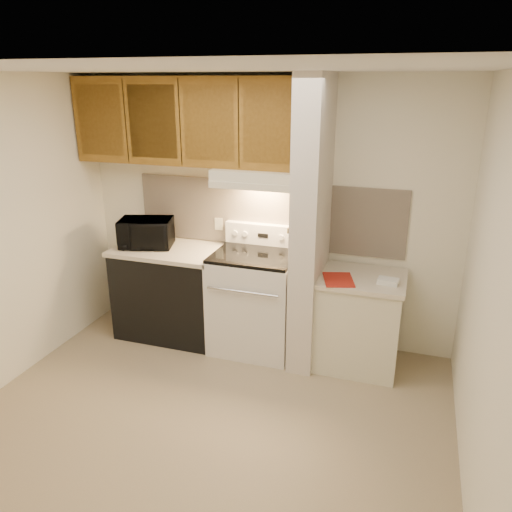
% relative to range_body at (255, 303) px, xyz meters
% --- Properties ---
extents(floor, '(3.60, 3.60, 0.00)m').
position_rel_range_body_xyz_m(floor, '(0.00, -1.16, -0.46)').
color(floor, tan).
rests_on(floor, ground).
extents(ceiling, '(3.60, 3.60, 0.00)m').
position_rel_range_body_xyz_m(ceiling, '(0.00, -1.16, 2.04)').
color(ceiling, white).
rests_on(ceiling, wall_back).
extents(wall_back, '(3.60, 2.50, 0.02)m').
position_rel_range_body_xyz_m(wall_back, '(0.00, 0.34, 0.79)').
color(wall_back, white).
rests_on(wall_back, floor).
extents(wall_right, '(0.02, 3.00, 2.50)m').
position_rel_range_body_xyz_m(wall_right, '(1.80, -1.16, 0.79)').
color(wall_right, white).
rests_on(wall_right, floor).
extents(backsplash, '(2.60, 0.02, 0.63)m').
position_rel_range_body_xyz_m(backsplash, '(0.00, 0.33, 0.78)').
color(backsplash, beige).
rests_on(backsplash, wall_back).
extents(range_body, '(0.76, 0.65, 0.92)m').
position_rel_range_body_xyz_m(range_body, '(0.00, 0.00, 0.00)').
color(range_body, silver).
rests_on(range_body, floor).
extents(oven_window, '(0.50, 0.01, 0.30)m').
position_rel_range_body_xyz_m(oven_window, '(0.00, -0.32, 0.04)').
color(oven_window, black).
rests_on(oven_window, range_body).
extents(oven_handle, '(0.65, 0.02, 0.02)m').
position_rel_range_body_xyz_m(oven_handle, '(0.00, -0.35, 0.26)').
color(oven_handle, silver).
rests_on(oven_handle, range_body).
extents(cooktop, '(0.74, 0.64, 0.03)m').
position_rel_range_body_xyz_m(cooktop, '(0.00, 0.00, 0.48)').
color(cooktop, black).
rests_on(cooktop, range_body).
extents(range_backguard, '(0.76, 0.08, 0.20)m').
position_rel_range_body_xyz_m(range_backguard, '(0.00, 0.28, 0.59)').
color(range_backguard, silver).
rests_on(range_backguard, range_body).
extents(range_display, '(0.10, 0.01, 0.04)m').
position_rel_range_body_xyz_m(range_display, '(0.00, 0.24, 0.59)').
color(range_display, black).
rests_on(range_display, range_backguard).
extents(range_knob_left_outer, '(0.05, 0.02, 0.05)m').
position_rel_range_body_xyz_m(range_knob_left_outer, '(-0.28, 0.24, 0.59)').
color(range_knob_left_outer, silver).
rests_on(range_knob_left_outer, range_backguard).
extents(range_knob_left_inner, '(0.05, 0.02, 0.05)m').
position_rel_range_body_xyz_m(range_knob_left_inner, '(-0.18, 0.24, 0.59)').
color(range_knob_left_inner, silver).
rests_on(range_knob_left_inner, range_backguard).
extents(range_knob_right_inner, '(0.05, 0.02, 0.05)m').
position_rel_range_body_xyz_m(range_knob_right_inner, '(0.18, 0.24, 0.59)').
color(range_knob_right_inner, silver).
rests_on(range_knob_right_inner, range_backguard).
extents(range_knob_right_outer, '(0.05, 0.02, 0.05)m').
position_rel_range_body_xyz_m(range_knob_right_outer, '(0.28, 0.24, 0.59)').
color(range_knob_right_outer, silver).
rests_on(range_knob_right_outer, range_backguard).
extents(dishwasher_front, '(1.00, 0.63, 0.87)m').
position_rel_range_body_xyz_m(dishwasher_front, '(-0.88, 0.01, -0.03)').
color(dishwasher_front, black).
rests_on(dishwasher_front, floor).
extents(left_countertop, '(1.04, 0.67, 0.04)m').
position_rel_range_body_xyz_m(left_countertop, '(-0.88, 0.01, 0.43)').
color(left_countertop, beige).
rests_on(left_countertop, dishwasher_front).
extents(spoon_rest, '(0.20, 0.10, 0.01)m').
position_rel_range_body_xyz_m(spoon_rest, '(-0.99, 0.04, 0.46)').
color(spoon_rest, black).
rests_on(spoon_rest, left_countertop).
extents(teal_jar, '(0.12, 0.12, 0.10)m').
position_rel_range_body_xyz_m(teal_jar, '(-1.23, 0.23, 0.50)').
color(teal_jar, '#29605D').
rests_on(teal_jar, left_countertop).
extents(outlet, '(0.08, 0.01, 0.12)m').
position_rel_range_body_xyz_m(outlet, '(-0.48, 0.32, 0.64)').
color(outlet, beige).
rests_on(outlet, backsplash).
extents(microwave, '(0.57, 0.46, 0.27)m').
position_rel_range_body_xyz_m(microwave, '(-1.10, -0.01, 0.59)').
color(microwave, black).
rests_on(microwave, left_countertop).
extents(partition_pillar, '(0.22, 0.70, 2.50)m').
position_rel_range_body_xyz_m(partition_pillar, '(0.51, -0.01, 0.79)').
color(partition_pillar, beige).
rests_on(partition_pillar, floor).
extents(pillar_trim, '(0.01, 0.70, 0.04)m').
position_rel_range_body_xyz_m(pillar_trim, '(0.39, -0.01, 0.84)').
color(pillar_trim, brown).
rests_on(pillar_trim, partition_pillar).
extents(knife_strip, '(0.02, 0.42, 0.04)m').
position_rel_range_body_xyz_m(knife_strip, '(0.39, -0.06, 0.86)').
color(knife_strip, black).
rests_on(knife_strip, partition_pillar).
extents(knife_blade_a, '(0.01, 0.03, 0.16)m').
position_rel_range_body_xyz_m(knife_blade_a, '(0.38, -0.22, 0.76)').
color(knife_blade_a, silver).
rests_on(knife_blade_a, knife_strip).
extents(knife_handle_a, '(0.02, 0.02, 0.10)m').
position_rel_range_body_xyz_m(knife_handle_a, '(0.38, -0.21, 0.91)').
color(knife_handle_a, black).
rests_on(knife_handle_a, knife_strip).
extents(knife_blade_b, '(0.01, 0.04, 0.18)m').
position_rel_range_body_xyz_m(knife_blade_b, '(0.38, -0.14, 0.75)').
color(knife_blade_b, silver).
rests_on(knife_blade_b, knife_strip).
extents(knife_handle_b, '(0.02, 0.02, 0.10)m').
position_rel_range_body_xyz_m(knife_handle_b, '(0.38, -0.14, 0.91)').
color(knife_handle_b, black).
rests_on(knife_handle_b, knife_strip).
extents(knife_blade_c, '(0.01, 0.04, 0.20)m').
position_rel_range_body_xyz_m(knife_blade_c, '(0.38, -0.07, 0.74)').
color(knife_blade_c, silver).
rests_on(knife_blade_c, knife_strip).
extents(knife_handle_c, '(0.02, 0.02, 0.10)m').
position_rel_range_body_xyz_m(knife_handle_c, '(0.38, -0.06, 0.91)').
color(knife_handle_c, black).
rests_on(knife_handle_c, knife_strip).
extents(knife_blade_d, '(0.01, 0.04, 0.16)m').
position_rel_range_body_xyz_m(knife_blade_d, '(0.38, 0.03, 0.76)').
color(knife_blade_d, silver).
rests_on(knife_blade_d, knife_strip).
extents(knife_handle_d, '(0.02, 0.02, 0.10)m').
position_rel_range_body_xyz_m(knife_handle_d, '(0.38, 0.04, 0.91)').
color(knife_handle_d, black).
rests_on(knife_handle_d, knife_strip).
extents(knife_blade_e, '(0.01, 0.04, 0.18)m').
position_rel_range_body_xyz_m(knife_blade_e, '(0.38, 0.11, 0.75)').
color(knife_blade_e, silver).
rests_on(knife_blade_e, knife_strip).
extents(knife_handle_e, '(0.02, 0.02, 0.10)m').
position_rel_range_body_xyz_m(knife_handle_e, '(0.38, 0.11, 0.91)').
color(knife_handle_e, black).
rests_on(knife_handle_e, knife_strip).
extents(oven_mitt, '(0.03, 0.09, 0.22)m').
position_rel_range_body_xyz_m(oven_mitt, '(0.38, 0.17, 0.77)').
color(oven_mitt, gray).
rests_on(oven_mitt, partition_pillar).
extents(right_cab_base, '(0.70, 0.60, 0.81)m').
position_rel_range_body_xyz_m(right_cab_base, '(0.97, -0.01, -0.06)').
color(right_cab_base, beige).
rests_on(right_cab_base, floor).
extents(right_countertop, '(0.74, 0.64, 0.04)m').
position_rel_range_body_xyz_m(right_countertop, '(0.97, -0.01, 0.37)').
color(right_countertop, beige).
rests_on(right_countertop, right_cab_base).
extents(red_folder, '(0.32, 0.38, 0.01)m').
position_rel_range_body_xyz_m(red_folder, '(0.79, -0.16, 0.40)').
color(red_folder, '#A72014').
rests_on(red_folder, right_countertop).
extents(white_box, '(0.18, 0.13, 0.04)m').
position_rel_range_body_xyz_m(white_box, '(1.19, -0.10, 0.41)').
color(white_box, white).
rests_on(white_box, right_countertop).
extents(range_hood, '(0.78, 0.44, 0.15)m').
position_rel_range_body_xyz_m(range_hood, '(0.00, 0.12, 1.17)').
color(range_hood, beige).
rests_on(range_hood, upper_cabinets).
extents(hood_lip, '(0.78, 0.04, 0.06)m').
position_rel_range_body_xyz_m(hood_lip, '(0.00, -0.08, 1.12)').
color(hood_lip, beige).
rests_on(hood_lip, range_hood).
extents(upper_cabinets, '(2.18, 0.33, 0.77)m').
position_rel_range_body_xyz_m(upper_cabinets, '(-0.69, 0.17, 1.62)').
color(upper_cabinets, brown).
rests_on(upper_cabinets, wall_back).
extents(cab_door_a, '(0.46, 0.01, 0.63)m').
position_rel_range_body_xyz_m(cab_door_a, '(-1.51, 0.01, 1.62)').
color(cab_door_a, brown).
rests_on(cab_door_a, upper_cabinets).
extents(cab_gap_a, '(0.01, 0.01, 0.73)m').
position_rel_range_body_xyz_m(cab_gap_a, '(-1.23, 0.01, 1.62)').
color(cab_gap_a, black).
rests_on(cab_gap_a, upper_cabinets).
extents(cab_door_b, '(0.46, 0.01, 0.63)m').
position_rel_range_body_xyz_m(cab_door_b, '(-0.96, 0.01, 1.62)').
color(cab_door_b, brown).
rests_on(cab_door_b, upper_cabinets).
extents(cab_gap_b, '(0.01, 0.01, 0.73)m').
position_rel_range_body_xyz_m(cab_gap_b, '(-0.69, 0.01, 1.62)').
color(cab_gap_b, black).
rests_on(cab_gap_b, upper_cabinets).
extents(cab_door_c, '(0.46, 0.01, 0.63)m').
position_rel_range_body_xyz_m(cab_door_c, '(-0.42, 0.01, 1.62)').
color(cab_door_c, brown).
rests_on(cab_door_c, upper_cabinets).
extents(cab_gap_c, '(0.01, 0.01, 0.73)m').
position_rel_range_body_xyz_m(cab_gap_c, '(-0.14, 0.01, 1.62)').
color(cab_gap_c, black).
rests_on(cab_gap_c, upper_cabinets).
extents(cab_door_d, '(0.46, 0.01, 0.63)m').
position_rel_range_body_xyz_m(cab_door_d, '(0.13, 0.01, 1.62)').
color(cab_door_d, brown).
rests_on(cab_door_d, upper_cabinets).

